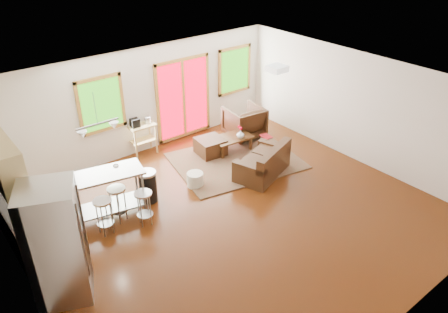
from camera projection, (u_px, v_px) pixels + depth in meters
floor at (233, 215)px, 8.69m from camera, size 7.50×7.00×0.02m
ceiling at (235, 91)px, 7.41m from camera, size 7.50×7.00×0.02m
back_wall at (140, 102)px, 10.44m from camera, size 7.50×0.02×2.60m
left_wall at (25, 242)px, 6.01m from camera, size 0.02×7.00×2.60m
right_wall at (359, 108)px, 10.10m from camera, size 0.02×7.00×2.60m
front_wall at (407, 262)px, 5.66m from camera, size 7.50×0.02×2.60m
window_left at (101, 105)px, 9.77m from camera, size 1.10×0.05×1.30m
french_doors at (184, 98)px, 11.16m from camera, size 1.60×0.05×2.10m
window_right at (235, 70)px, 11.89m from camera, size 1.10×0.05×1.30m
rug at (236, 161)px, 10.55m from camera, size 3.28×2.76×0.03m
loveseat at (263, 164)px, 9.88m from camera, size 1.56×1.19×0.74m
coffee_table at (232, 139)px, 10.84m from camera, size 1.05×0.69×0.40m
armchair at (244, 120)px, 11.50m from camera, size 1.00×0.95×0.93m
ottoman at (210, 147)px, 10.75m from camera, size 0.70×0.70×0.42m
pouf at (195, 179)px, 9.54m from camera, size 0.40×0.40×0.32m
vase at (240, 133)px, 10.71m from camera, size 0.26×0.26×0.33m
book at (263, 133)px, 10.68m from camera, size 0.22×0.06×0.30m
cabinets at (15, 201)px, 7.49m from camera, size 0.64×2.24×2.30m
refrigerator at (57, 244)px, 6.44m from camera, size 1.03×1.02×1.97m
island at (102, 189)px, 8.24m from camera, size 1.70×0.96×1.02m
cup at (116, 166)px, 8.36m from camera, size 0.12×0.10×0.12m
bar_stool_a at (103, 209)px, 7.95m from camera, size 0.37×0.37×0.73m
bar_stool_b at (117, 197)px, 8.28m from camera, size 0.44×0.44×0.74m
bar_stool_c at (144, 201)px, 8.19m from camera, size 0.41×0.41×0.71m
trash_can at (148, 186)px, 8.96m from camera, size 0.43×0.43×0.69m
kitchen_cart at (141, 129)px, 10.57m from camera, size 0.66×0.44×0.98m
ceiling_flush at (277, 69)px, 8.73m from camera, size 0.35×0.35×0.12m
pendant_light at (98, 129)px, 7.75m from camera, size 0.80×0.18×0.79m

